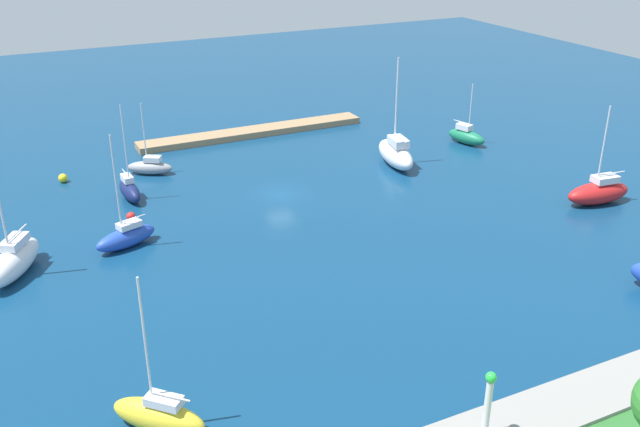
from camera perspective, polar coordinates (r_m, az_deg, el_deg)
water at (r=66.95m, az=-3.23°, el=1.57°), size 160.00×160.00×0.00m
pier_dock at (r=84.11m, az=-5.46°, el=6.57°), size 27.21×2.83×0.74m
breakwater at (r=40.62m, az=17.59°, el=-15.54°), size 58.78×3.48×1.13m
harbor_beacon at (r=36.75m, az=13.46°, el=-14.37°), size 0.56×0.56×3.73m
sailboat_white_east_end at (r=74.12m, az=6.14°, el=4.86°), size 3.71×7.73×11.23m
sailboat_blue_outer_mooring at (r=58.60m, az=-15.41°, el=-1.81°), size 5.50×3.32×9.50m
sailboat_yellow_lone_north at (r=39.33m, az=-12.90°, el=-15.60°), size 4.96×4.98×9.22m
sailboat_red_near_pier at (r=69.30m, az=21.60°, el=1.63°), size 6.61×2.98×9.24m
sailboat_navy_lone_south at (r=67.73m, az=-15.14°, el=1.86°), size 1.76×4.79×9.10m
sailboat_green_far_north at (r=82.29m, az=11.74°, el=6.15°), size 2.96×5.13×6.95m
sailboat_gray_west_end at (r=73.59m, az=-13.58°, el=3.70°), size 4.80×3.76×7.37m
sailboat_white_along_channel at (r=56.99m, az=-23.50°, el=-3.49°), size 5.32×7.07×10.47m
mooring_buoy_yellow at (r=74.00m, az=-20.07°, el=2.71°), size 0.88×0.88×0.88m
mooring_buoy_red at (r=63.38m, az=-15.04°, el=-0.24°), size 0.80×0.80×0.80m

